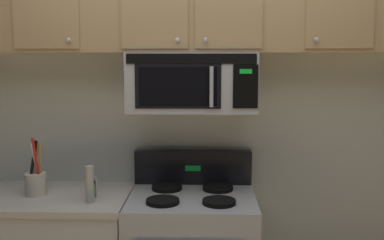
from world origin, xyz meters
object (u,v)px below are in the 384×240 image
at_px(salt_shaker, 94,184).
at_px(pepper_mill, 90,184).
at_px(spice_jar, 92,189).
at_px(over_range_microwave, 192,82).
at_px(utensil_crock_cream, 36,180).

xyz_separation_m(salt_shaker, pepper_mill, (0.03, -0.21, 0.06)).
distance_m(pepper_mill, spice_jar, 0.11).
xyz_separation_m(over_range_microwave, utensil_crock_cream, (-0.94, -0.12, -0.58)).
xyz_separation_m(utensil_crock_cream, pepper_mill, (0.36, -0.13, 0.01)).
distance_m(salt_shaker, spice_jar, 0.11).
height_order(utensil_crock_cream, spice_jar, utensil_crock_cream).
distance_m(over_range_microwave, spice_jar, 0.87).
bearing_deg(utensil_crock_cream, salt_shaker, 12.78).
relative_size(over_range_microwave, pepper_mill, 3.58).
bearing_deg(pepper_mill, over_range_microwave, 24.13).
xyz_separation_m(utensil_crock_cream, spice_jar, (0.35, -0.04, -0.04)).
distance_m(over_range_microwave, pepper_mill, 0.85).
distance_m(utensil_crock_cream, pepper_mill, 0.39).
height_order(utensil_crock_cream, salt_shaker, utensil_crock_cream).
height_order(pepper_mill, spice_jar, pepper_mill).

